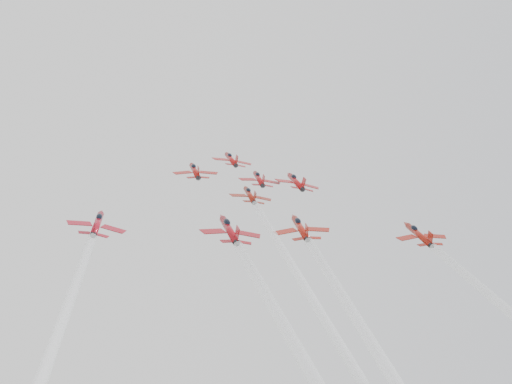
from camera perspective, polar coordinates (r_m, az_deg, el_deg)
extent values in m
cylinder|color=#AE1010|center=(157.16, -2.21, 2.88)|extent=(1.17, 8.94, 7.63)
cone|color=#AE1010|center=(163.40, -2.47, 3.44)|extent=(1.17, 2.55, 2.38)
cone|color=black|center=(151.45, -1.95, 2.32)|extent=(1.17, 1.72, 1.71)
ellipsoid|color=black|center=(159.39, -2.29, 3.28)|extent=(1.06, 2.41, 2.22)
cube|color=#AE1010|center=(155.98, -3.22, 2.87)|extent=(4.31, 2.71, 1.29)
cube|color=#AE1010|center=(156.78, -1.14, 2.70)|extent=(4.31, 2.71, 1.29)
cube|color=#AE1010|center=(152.37, -1.96, 2.91)|extent=(0.13, 2.82, 2.85)
cube|color=#AE1010|center=(152.26, -2.55, 2.47)|extent=(2.07, 1.34, 0.74)
cube|color=#AE1010|center=(152.68, -1.45, 2.38)|extent=(2.07, 1.34, 0.74)
cylinder|color=#A4130F|center=(142.86, -5.44, 1.84)|extent=(1.16, 8.92, 7.61)
cone|color=#A4130F|center=(149.09, -5.60, 2.49)|extent=(1.16, 2.54, 2.38)
cone|color=black|center=(137.17, -5.29, 1.19)|extent=(1.16, 1.72, 1.71)
ellipsoid|color=black|center=(145.08, -5.48, 2.29)|extent=(1.06, 2.40, 2.21)
cube|color=#A4130F|center=(141.85, -6.57, 1.82)|extent=(4.30, 2.71, 1.29)
cube|color=#A4130F|center=(142.33, -4.28, 1.64)|extent=(4.30, 2.71, 1.29)
cube|color=#A4130F|center=(138.06, -5.28, 1.84)|extent=(0.13, 2.81, 2.84)
cube|color=#A4130F|center=(138.06, -5.93, 1.36)|extent=(2.07, 1.33, 0.74)
cube|color=#A4130F|center=(138.32, -4.71, 1.26)|extent=(2.07, 1.33, 0.74)
cylinder|color=#A60F13|center=(142.45, 0.27, 1.13)|extent=(1.10, 8.46, 7.22)
cone|color=#A60F13|center=(148.27, -0.10, 1.79)|extent=(1.10, 2.41, 2.25)
cone|color=black|center=(137.13, 0.63, 0.49)|extent=(1.10, 1.63, 1.62)
ellipsoid|color=black|center=(144.51, 0.15, 1.58)|extent=(1.00, 2.28, 2.10)
cube|color=#A60F13|center=(141.23, -0.76, 1.11)|extent=(4.08, 2.57, 1.22)
cube|color=#A60F13|center=(142.23, 1.39, 0.94)|extent=(4.08, 2.57, 1.22)
cube|color=#A60F13|center=(137.95, 0.62, 1.11)|extent=(0.12, 2.67, 2.70)
cube|color=#A60F13|center=(137.82, -0.01, 0.65)|extent=(1.96, 1.27, 0.70)
cube|color=#A60F13|center=(138.35, 1.13, 0.56)|extent=(1.96, 1.27, 0.70)
cylinder|color=#AA1012|center=(144.38, 3.59, 0.88)|extent=(1.22, 9.34, 7.97)
cone|color=#AA1012|center=(150.73, 3.05, 1.60)|extent=(1.22, 2.66, 2.49)
cone|color=black|center=(138.58, 4.12, 0.16)|extent=(1.22, 1.80, 1.79)
ellipsoid|color=black|center=(146.63, 3.41, 1.36)|extent=(1.11, 2.52, 2.32)
cube|color=#AA1012|center=(142.87, 2.50, 0.85)|extent=(4.50, 2.83, 1.35)
cube|color=#AA1012|center=(144.31, 4.81, 0.66)|extent=(4.50, 2.83, 1.35)
cube|color=#AA1012|center=(139.48, 4.08, 0.84)|extent=(0.13, 2.95, 2.98)
cube|color=#AA1012|center=(139.24, 3.41, 0.34)|extent=(2.16, 1.40, 0.77)
cube|color=#AA1012|center=(140.01, 4.64, 0.24)|extent=(2.16, 1.40, 0.77)
cylinder|color=maroon|center=(129.51, -0.55, -0.31)|extent=(1.02, 7.83, 6.69)
cone|color=maroon|center=(134.87, -0.89, 0.41)|extent=(1.02, 2.23, 2.09)
cone|color=black|center=(124.61, -0.21, -1.02)|extent=(1.02, 1.51, 1.50)
ellipsoid|color=black|center=(131.40, -0.66, 0.17)|extent=(0.93, 2.11, 1.94)
cube|color=maroon|center=(128.42, -1.61, -0.34)|extent=(3.78, 2.38, 1.13)
cube|color=maroon|center=(129.28, 0.59, -0.51)|extent=(3.78, 2.38, 1.13)
cube|color=maroon|center=(125.34, -0.22, -0.38)|extent=(0.11, 2.47, 2.50)
cube|color=maroon|center=(125.26, -0.86, -0.85)|extent=(1.81, 1.17, 0.65)
cube|color=maroon|center=(125.72, 0.31, -0.93)|extent=(1.81, 1.17, 0.65)
cylinder|color=white|center=(86.24, 3.99, -9.77)|extent=(1.30, 65.48, 54.06)
cylinder|color=#AC1022|center=(106.44, -13.94, -2.79)|extent=(1.10, 8.41, 7.18)
cone|color=#AC1022|center=(112.17, -13.69, -1.73)|extent=(1.10, 2.39, 2.24)
cone|color=black|center=(101.23, -14.20, -3.86)|extent=(1.10, 1.62, 1.61)
ellipsoid|color=black|center=(108.43, -13.83, -2.13)|extent=(1.00, 2.27, 2.09)
cube|color=#AC1022|center=(105.90, -15.43, -2.85)|extent=(4.05, 2.55, 1.22)
cube|color=#AC1022|center=(105.59, -12.52, -3.07)|extent=(4.05, 2.55, 1.22)
cube|color=#AC1022|center=(101.92, -14.11, -3.00)|extent=(0.12, 2.65, 2.68)
cube|color=#AC1022|center=(102.25, -14.93, -3.60)|extent=(1.95, 1.26, 0.69)
cube|color=#AC1022|center=(102.08, -13.37, -3.73)|extent=(1.95, 1.26, 0.69)
cylinder|color=#A10F18|center=(108.41, -2.38, -3.43)|extent=(1.23, 9.42, 8.04)
cone|color=#A10F18|center=(114.78, -2.76, -2.24)|extent=(1.23, 2.68, 2.51)
cone|color=black|center=(102.61, -1.98, -4.66)|extent=(1.23, 1.82, 1.80)
ellipsoid|color=black|center=(110.62, -2.49, -2.70)|extent=(1.12, 2.54, 2.34)
cube|color=#A10F18|center=(107.20, -3.92, -3.52)|extent=(4.54, 2.86, 1.36)
cube|color=#A10F18|center=(108.08, -0.74, -3.73)|extent=(4.54, 2.86, 1.36)
cube|color=#A10F18|center=(103.38, -1.99, -3.69)|extent=(0.13, 2.97, 3.01)
cube|color=#A10F18|center=(103.42, -2.91, -4.37)|extent=(2.18, 1.41, 0.78)
cube|color=#A10F18|center=(103.89, -1.20, -4.48)|extent=(2.18, 1.41, 0.78)
cylinder|color=#A81B10|center=(114.19, 3.99, -3.25)|extent=(1.18, 9.05, 7.72)
cone|color=#A81B10|center=(120.20, 3.32, -2.17)|extent=(1.18, 2.57, 2.41)
cone|color=black|center=(108.74, 4.68, -4.35)|extent=(1.18, 1.74, 1.73)
ellipsoid|color=black|center=(116.28, 3.77, -2.58)|extent=(1.07, 2.44, 2.24)
cube|color=#A81B10|center=(112.73, 2.66, -3.34)|extent=(4.36, 2.75, 1.31)
cube|color=#A81B10|center=(114.20, 5.49, -3.51)|extent=(4.36, 2.75, 1.31)
cube|color=#A81B10|center=(109.48, 4.62, -3.48)|extent=(0.13, 2.85, 2.88)
cube|color=#A81B10|center=(109.32, 3.79, -4.10)|extent=(2.09, 1.35, 0.75)
cube|color=#A81B10|center=(110.11, 5.31, -4.19)|extent=(2.09, 1.35, 0.75)
cylinder|color=#9C1A0E|center=(122.59, 14.30, -3.73)|extent=(1.11, 8.53, 7.28)
cone|color=#9C1A0E|center=(127.92, 13.25, -2.76)|extent=(1.11, 2.43, 2.27)
cone|color=black|center=(117.77, 15.35, -4.70)|extent=(1.11, 1.65, 1.63)
ellipsoid|color=black|center=(124.44, 13.94, -3.13)|extent=(1.01, 2.30, 2.12)
cube|color=#9C1A0E|center=(120.78, 13.27, -3.82)|extent=(4.11, 2.59, 1.23)
cube|color=#9C1A0E|center=(123.10, 15.60, -3.94)|extent=(4.11, 2.59, 1.23)
cube|color=#9C1A0E|center=(118.43, 15.23, -3.93)|extent=(0.12, 2.69, 2.72)
cube|color=#9C1A0E|center=(118.02, 14.54, -4.49)|extent=(1.98, 1.28, 0.70)
cube|color=#9C1A0E|center=(119.25, 15.77, -4.55)|extent=(1.98, 1.28, 0.70)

